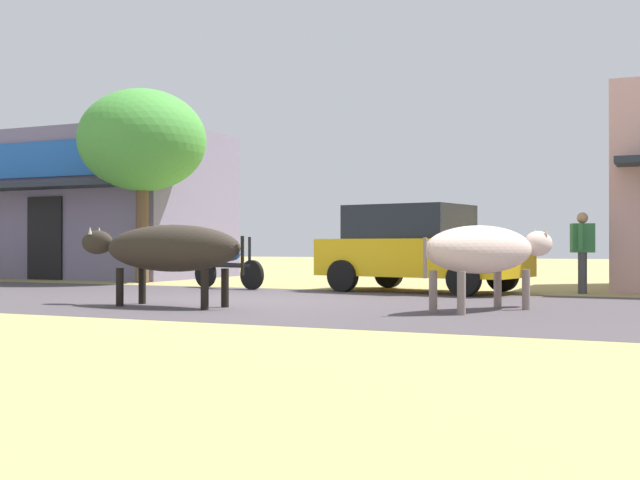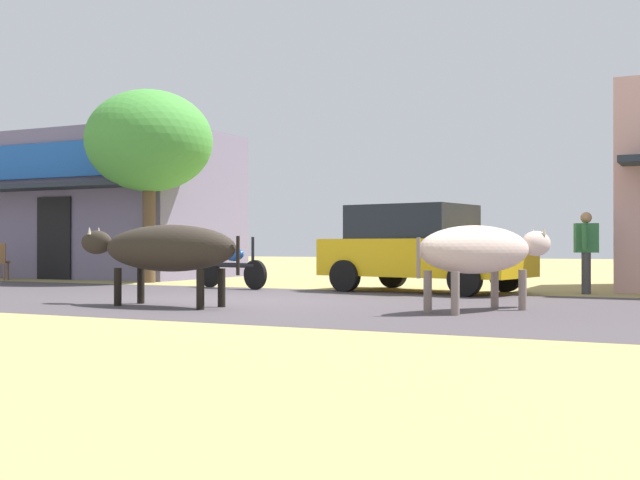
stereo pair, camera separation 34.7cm
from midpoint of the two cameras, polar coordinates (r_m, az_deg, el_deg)
The scene contains 9 objects.
ground at distance 12.92m, azimuth -6.12°, elevation -4.28°, with size 80.00×80.00×0.00m, color tan.
asphalt_road at distance 12.92m, azimuth -6.12°, elevation -4.27°, with size 72.00×6.62×0.00m, color #463F44.
storefront_left_cafe at distance 23.46m, azimuth -16.56°, elevation 2.30°, with size 7.44×4.99×3.90m.
roadside_tree at distance 19.46m, azimuth -12.91°, elevation 6.81°, with size 2.97×2.97×4.51m.
parked_hatchback_car at distance 15.41m, azimuth 6.32°, elevation -0.51°, with size 4.04×2.45×1.64m.
parked_motorcycle at distance 16.50m, azimuth -7.02°, elevation -1.81°, with size 1.89×0.60×1.04m.
cow_near_brown at distance 11.85m, azimuth -11.47°, elevation -0.61°, with size 2.87×0.80×1.18m.
cow_far_dark at distance 11.07m, azimuth 10.60°, elevation -0.71°, with size 1.61×2.48×1.15m.
pedestrian_by_shop at distance 15.42m, azimuth 17.40°, elevation -0.43°, with size 0.46×0.61×1.48m.
Camera 1 is at (6.34, -11.20, 0.90)m, focal length 45.42 mm.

